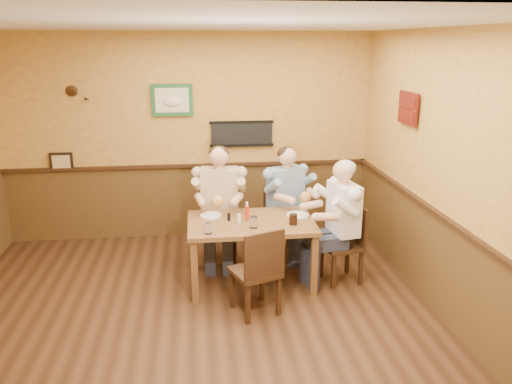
% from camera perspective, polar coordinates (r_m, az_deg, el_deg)
% --- Properties ---
extents(room, '(5.02, 5.03, 2.81)m').
position_cam_1_polar(room, '(4.57, -6.34, 4.37)').
color(room, '#331D0F').
rests_on(room, ground).
extents(dining_table, '(1.40, 0.90, 0.75)m').
position_cam_1_polar(dining_table, '(5.59, -0.57, -4.21)').
color(dining_table, brown).
rests_on(dining_table, ground).
extents(chair_back_left, '(0.47, 0.47, 0.93)m').
position_cam_1_polar(chair_back_left, '(6.23, -4.09, -3.89)').
color(chair_back_left, '#382212').
rests_on(chair_back_left, ground).
extents(chair_back_right, '(0.54, 0.54, 0.90)m').
position_cam_1_polar(chair_back_right, '(6.41, 3.33, -3.42)').
color(chair_back_right, '#382212').
rests_on(chair_back_right, ground).
extents(chair_right_end, '(0.48, 0.48, 0.90)m').
position_cam_1_polar(chair_right_end, '(5.80, 9.77, -5.88)').
color(chair_right_end, '#382212').
rests_on(chair_right_end, ground).
extents(chair_near_side, '(0.56, 0.56, 0.93)m').
position_cam_1_polar(chair_near_side, '(5.07, -0.10, -8.87)').
color(chair_near_side, '#382212').
rests_on(chair_near_side, ground).
extents(diner_tan_shirt, '(0.67, 0.67, 1.33)m').
position_cam_1_polar(diner_tan_shirt, '(6.17, -4.13, -2.16)').
color(diner_tan_shirt, beige).
rests_on(diner_tan_shirt, ground).
extents(diner_blue_polo, '(0.77, 0.77, 1.28)m').
position_cam_1_polar(diner_blue_polo, '(6.35, 3.36, -1.79)').
color(diner_blue_polo, '#7891B5').
rests_on(diner_blue_polo, ground).
extents(diner_white_elder, '(0.68, 0.68, 1.29)m').
position_cam_1_polar(diner_white_elder, '(5.73, 9.86, -4.10)').
color(diner_white_elder, white).
rests_on(diner_white_elder, ground).
extents(water_glass_left, '(0.08, 0.08, 0.11)m').
position_cam_1_polar(water_glass_left, '(5.20, -5.49, -4.18)').
color(water_glass_left, white).
rests_on(water_glass_left, dining_table).
extents(water_glass_mid, '(0.11, 0.11, 0.13)m').
position_cam_1_polar(water_glass_mid, '(5.34, -0.27, -3.48)').
color(water_glass_mid, silver).
rests_on(water_glass_mid, dining_table).
extents(cola_tumbler, '(0.09, 0.09, 0.12)m').
position_cam_1_polar(cola_tumbler, '(5.45, 4.28, -3.12)').
color(cola_tumbler, black).
rests_on(cola_tumbler, dining_table).
extents(hot_sauce_bottle, '(0.06, 0.06, 0.19)m').
position_cam_1_polar(hot_sauce_bottle, '(5.55, -1.04, -2.30)').
color(hot_sauce_bottle, red).
rests_on(hot_sauce_bottle, dining_table).
extents(salt_shaker, '(0.04, 0.04, 0.10)m').
position_cam_1_polar(salt_shaker, '(5.50, -1.95, -3.03)').
color(salt_shaker, white).
rests_on(salt_shaker, dining_table).
extents(pepper_shaker, '(0.04, 0.04, 0.09)m').
position_cam_1_polar(pepper_shaker, '(5.57, -3.12, -2.84)').
color(pepper_shaker, black).
rests_on(pepper_shaker, dining_table).
extents(plate_far_left, '(0.26, 0.26, 0.02)m').
position_cam_1_polar(plate_far_left, '(5.73, -5.18, -2.68)').
color(plate_far_left, white).
rests_on(plate_far_left, dining_table).
extents(plate_far_right, '(0.32, 0.32, 0.02)m').
position_cam_1_polar(plate_far_right, '(5.74, 4.80, -2.63)').
color(plate_far_right, white).
rests_on(plate_far_right, dining_table).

